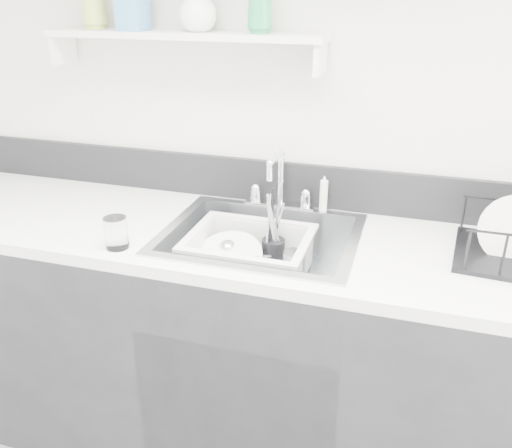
% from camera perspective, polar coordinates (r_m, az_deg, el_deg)
% --- Properties ---
extents(counter_run, '(3.20, 0.62, 0.92)m').
position_cam_1_polar(counter_run, '(2.03, 0.43, -13.01)').
color(counter_run, black).
rests_on(counter_run, ground).
extents(backsplash, '(3.20, 0.02, 0.16)m').
position_cam_1_polar(backsplash, '(2.02, 2.91, 4.33)').
color(backsplash, black).
rests_on(backsplash, counter_run).
extents(sink, '(0.64, 0.52, 0.20)m').
position_cam_1_polar(sink, '(1.83, 0.46, -3.69)').
color(sink, silver).
rests_on(sink, counter_run).
extents(faucet, '(0.26, 0.18, 0.23)m').
position_cam_1_polar(faucet, '(1.98, 2.52, 3.31)').
color(faucet, silver).
rests_on(faucet, counter_run).
extents(side_sprayer, '(0.03, 0.03, 0.14)m').
position_cam_1_polar(side_sprayer, '(1.96, 7.13, 3.16)').
color(side_sprayer, silver).
rests_on(side_sprayer, counter_run).
extents(wall_shelf, '(1.00, 0.16, 0.12)m').
position_cam_1_polar(wall_shelf, '(1.97, -7.78, 18.88)').
color(wall_shelf, silver).
rests_on(wall_shelf, room_shell).
extents(wash_tub, '(0.45, 0.39, 0.16)m').
position_cam_1_polar(wash_tub, '(1.84, -0.71, -3.50)').
color(wash_tub, silver).
rests_on(wash_tub, sink).
extents(plate_stack, '(0.28, 0.28, 0.11)m').
position_cam_1_polar(plate_stack, '(1.86, -2.61, -4.35)').
color(plate_stack, white).
rests_on(plate_stack, wash_tub).
extents(utensil_cup, '(0.08, 0.08, 0.27)m').
position_cam_1_polar(utensil_cup, '(1.89, 1.82, -2.82)').
color(utensil_cup, black).
rests_on(utensil_cup, wash_tub).
extents(ladle, '(0.30, 0.24, 0.08)m').
position_cam_1_polar(ladle, '(1.85, -1.60, -4.07)').
color(ladle, silver).
rests_on(ladle, wash_tub).
extents(tumbler_in_tub, '(0.10, 0.10, 0.11)m').
position_cam_1_polar(tumbler_in_tub, '(1.81, 4.05, -4.49)').
color(tumbler_in_tub, white).
rests_on(tumbler_in_tub, wash_tub).
extents(tumbler_counter, '(0.08, 0.08, 0.10)m').
position_cam_1_polar(tumbler_counter, '(1.74, -14.50, -0.90)').
color(tumbler_counter, white).
rests_on(tumbler_counter, counter_run).
extents(bowl_small, '(0.13, 0.13, 0.03)m').
position_cam_1_polar(bowl_small, '(1.77, 2.62, -6.40)').
color(bowl_small, white).
rests_on(bowl_small, wash_tub).
extents(soap_bottle_c, '(0.15, 0.15, 0.16)m').
position_cam_1_polar(soap_bottle_c, '(1.94, -6.17, 21.85)').
color(soap_bottle_c, white).
rests_on(soap_bottle_c, wall_shelf).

